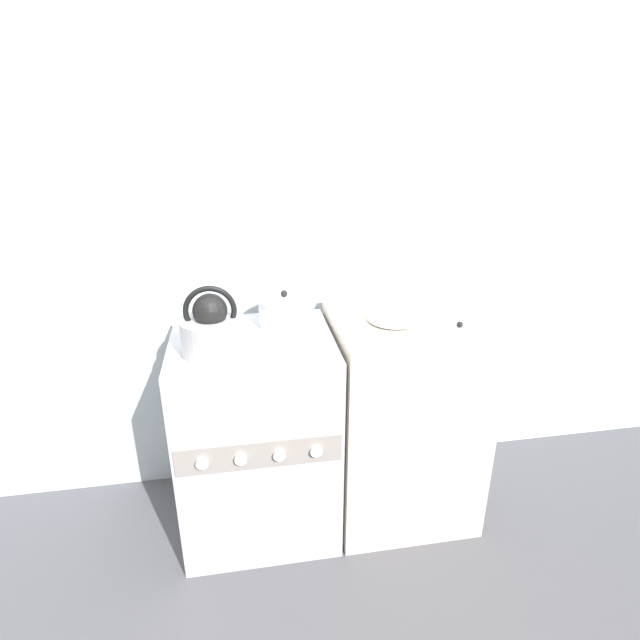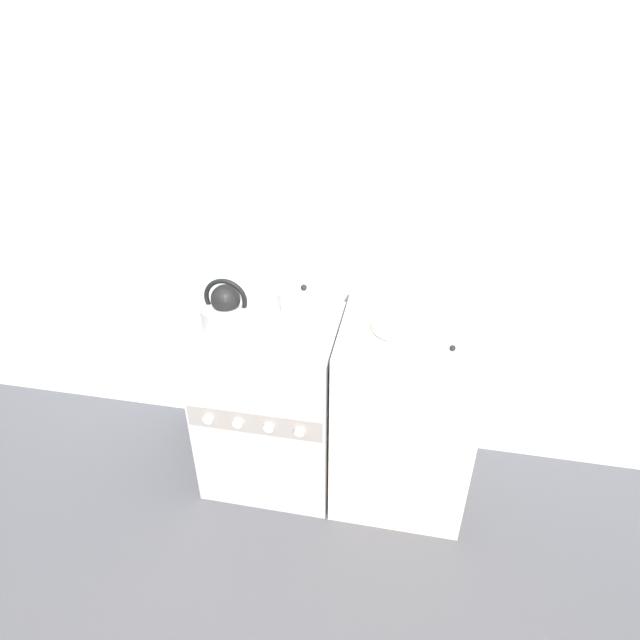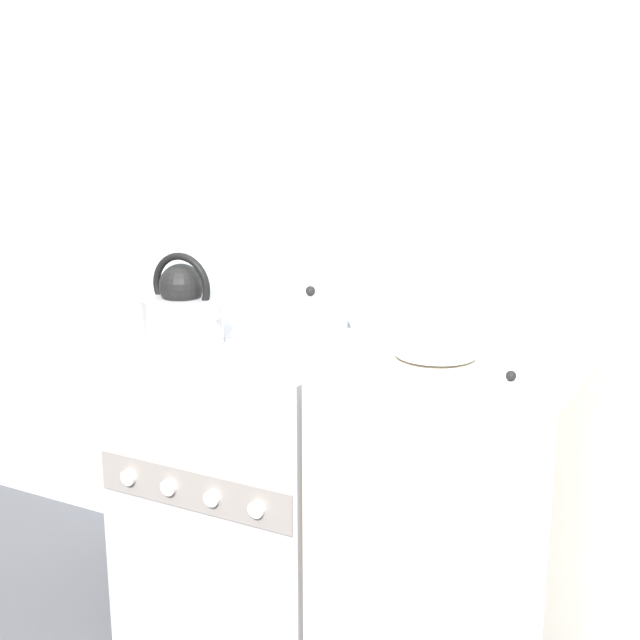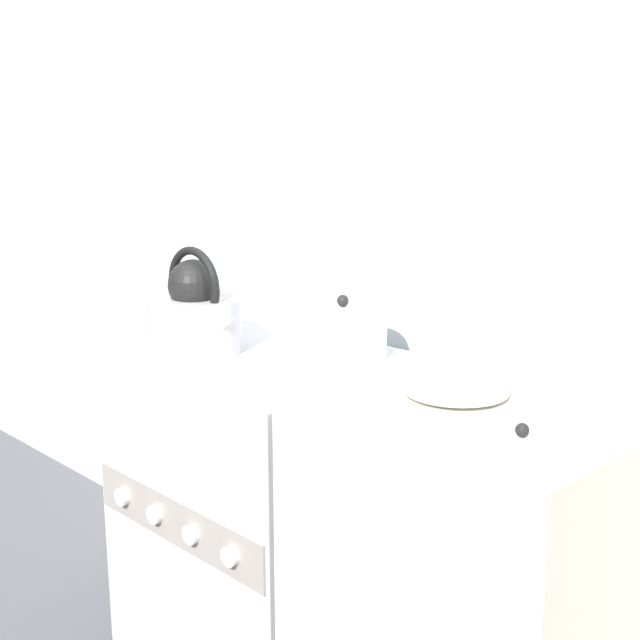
% 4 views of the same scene
% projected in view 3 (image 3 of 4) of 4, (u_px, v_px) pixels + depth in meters
% --- Properties ---
extents(wall_back, '(7.00, 0.06, 2.50)m').
position_uv_depth(wall_back, '(309.00, 196.00, 2.70)').
color(wall_back, silver).
rests_on(wall_back, ground_plane).
extents(stove, '(0.63, 0.56, 0.89)m').
position_uv_depth(stove, '(249.00, 488.00, 2.59)').
color(stove, '#B2B2B7').
rests_on(stove, ground_plane).
extents(counter, '(0.60, 0.57, 0.92)m').
position_uv_depth(counter, '(457.00, 528.00, 2.31)').
color(counter, beige).
rests_on(counter, ground_plane).
extents(kettle, '(0.27, 0.22, 0.26)m').
position_uv_depth(kettle, '(183.00, 311.00, 2.43)').
color(kettle, '#B2B2B7').
rests_on(kettle, stove).
extents(cooking_pot, '(0.21, 0.21, 0.15)m').
position_uv_depth(cooking_pot, '(310.00, 317.00, 2.50)').
color(cooking_pot, silver).
rests_on(cooking_pot, stove).
extents(enamel_bowl, '(0.20, 0.20, 0.05)m').
position_uv_depth(enamel_bowl, '(436.00, 346.00, 2.20)').
color(enamel_bowl, white).
rests_on(enamel_bowl, counter).
extents(loose_pot_lid, '(0.19, 0.19, 0.03)m').
position_uv_depth(loose_pot_lid, '(511.00, 383.00, 2.00)').
color(loose_pot_lid, silver).
rests_on(loose_pot_lid, counter).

